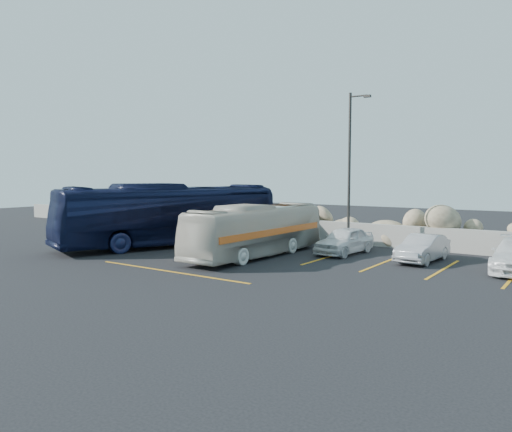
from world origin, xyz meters
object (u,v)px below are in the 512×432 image
Objects in this scene: tour_coach at (169,215)px; car_b at (423,248)px; car_a at (344,240)px; lamppost at (350,167)px; vintage_bus at (256,230)px.

tour_coach is 13.31m from car_b.
tour_coach reaches higher than car_b.
lamppost is at bearing 107.14° from car_a.
vintage_bus is (-2.92, -4.15, -3.05)m from lamppost.
tour_coach is 9.63m from car_a.
tour_coach reaches higher than vintage_bus.
tour_coach is at bearing -157.61° from car_a.
car_a is at bearing -176.88° from car_b.
vintage_bus reaches higher than car_a.
car_b is at bearing -15.47° from lamppost.
vintage_bus is 4.45m from car_a.
vintage_bus is 2.42× the size of car_b.
tour_coach is (-5.97, 0.19, 0.47)m from vintage_bus.
vintage_bus is 2.30× the size of car_a.
tour_coach is at bearing -163.55° from car_b.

